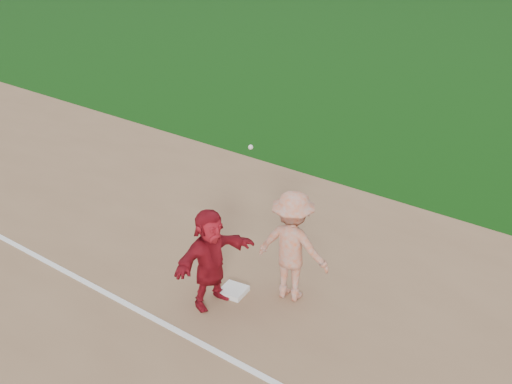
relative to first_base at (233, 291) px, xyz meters
The scene contains 5 objects.
ground 0.57m from the first_base, 129.23° to the right, with size 160.00×160.00×0.00m, color #0F3D0B.
foul_line 1.29m from the first_base, 106.18° to the right, with size 60.00×0.10×0.01m, color white.
first_base is the anchor object (origin of this frame).
base_runner 0.86m from the first_base, 106.84° to the right, with size 1.49×0.48×1.61m, color maroon.
first_base_play 1.26m from the first_base, 34.21° to the left, with size 1.26×0.86×2.55m.
Camera 1 is at (5.81, -6.06, 5.95)m, focal length 45.00 mm.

